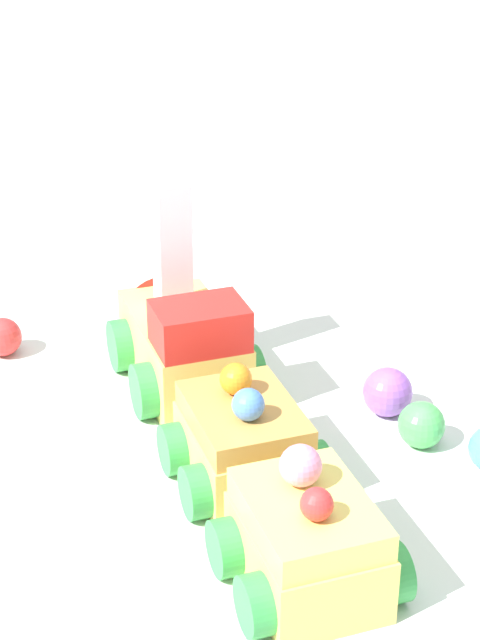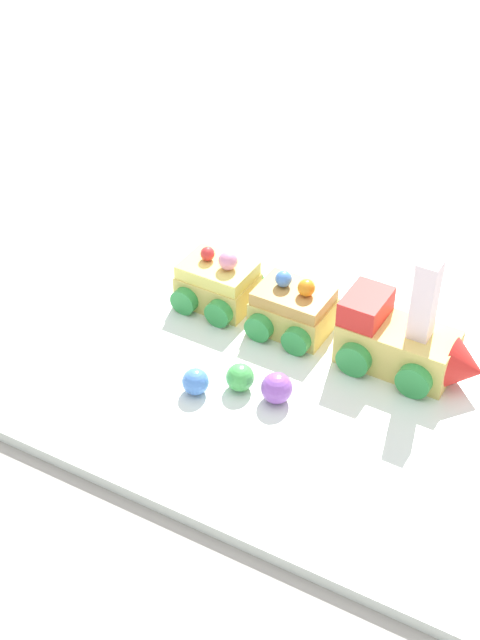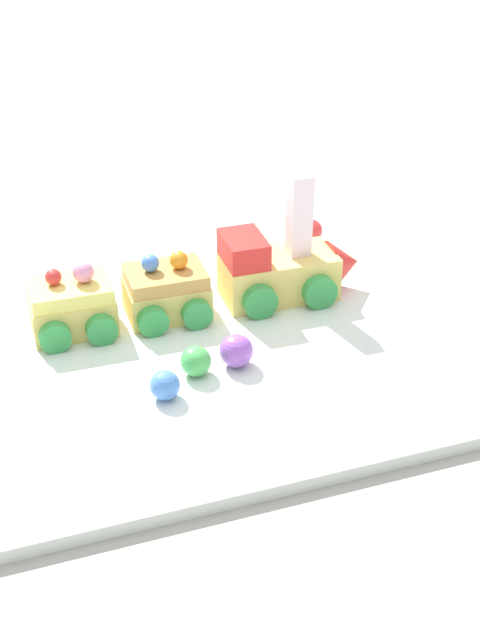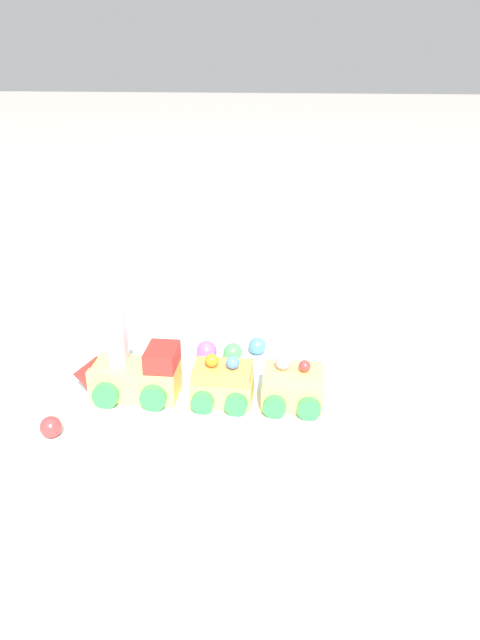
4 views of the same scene
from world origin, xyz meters
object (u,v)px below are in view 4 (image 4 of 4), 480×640
Objects in this scene: cake_car_lemon at (293,387)px; gumball_red at (51,427)px; gumball_green at (233,352)px; gumball_blue at (257,346)px; cake_train_locomotive at (129,374)px; cake_car_caramel at (223,384)px; gumball_purple at (206,351)px.

cake_car_lemon is 3.09× the size of gumball_red.
gumball_blue is (-0.03, -0.02, -0.00)m from gumball_green.
gumball_red is (0.27, 0.09, -0.01)m from cake_car_lemon.
cake_train_locomotive reaches higher than gumball_blue.
cake_car_lemon is at bearing -179.97° from cake_car_caramel.
cake_train_locomotive is 4.73× the size of gumball_purple.
cake_car_lemon is at bearing -161.04° from gumball_red.
gumball_red is at bearing 20.27° from cake_car_lemon.
gumball_blue is at bearing -139.67° from cake_train_locomotive.
gumball_purple is (-0.08, -0.10, -0.02)m from cake_train_locomotive.
cake_car_lemon is at bearing -180.00° from cake_train_locomotive.
cake_train_locomotive is at bearing 0.00° from cake_car_lemon.
cake_car_caramel is 3.10× the size of gumball_blue.
cake_car_caramel is 3.09× the size of gumball_red.
cake_train_locomotive is 0.12m from cake_car_caramel.
gumball_purple reaches higher than gumball_green.
cake_car_lemon reaches higher than gumball_red.
gumball_green is (-0.19, -0.20, 0.00)m from gumball_red.
cake_car_lemon reaches higher than gumball_purple.
gumball_purple reaches higher than gumball_red.
gumball_green reaches higher than gumball_red.
gumball_blue is at bearing -144.04° from gumball_green.
gumball_purple is at bearing 20.38° from gumball_blue.
gumball_red is 0.95× the size of gumball_green.
cake_car_caramel is at bearing 88.59° from gumball_green.
cake_car_lemon is (-0.21, 0.00, -0.01)m from cake_train_locomotive.
cake_train_locomotive reaches higher than gumball_red.
cake_car_caramel is at bearing 0.03° from cake_car_lemon.
gumball_green is at bearing 35.96° from gumball_blue.
gumball_red and gumball_blue have the same top height.
gumball_purple is at bearing -70.01° from cake_car_caramel.
cake_car_lemon is 0.14m from gumball_green.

